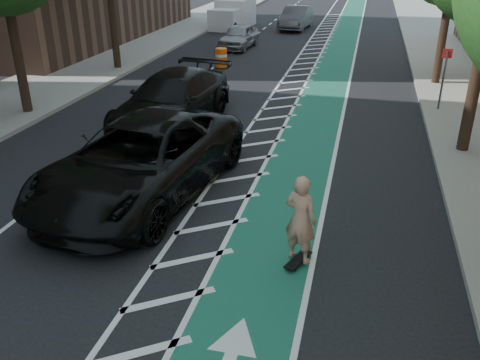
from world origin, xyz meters
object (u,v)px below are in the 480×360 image
(skateboarder, at_px, (301,219))
(barrel_a, at_px, (176,106))
(suv_far, at_px, (172,100))
(suv_near, at_px, (141,160))

(skateboarder, relative_size, barrel_a, 2.05)
(skateboarder, xyz_separation_m, suv_far, (-5.71, 7.80, -0.14))
(skateboarder, distance_m, suv_near, 4.99)
(suv_far, xyz_separation_m, barrel_a, (-0.19, 0.82, -0.48))
(barrel_a, bearing_deg, suv_far, -76.68)
(barrel_a, bearing_deg, suv_near, -77.12)
(suv_far, bearing_deg, suv_near, -70.74)
(suv_near, bearing_deg, skateboarder, -19.20)
(suv_near, bearing_deg, barrel_a, 110.61)
(skateboarder, bearing_deg, barrel_a, -34.24)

